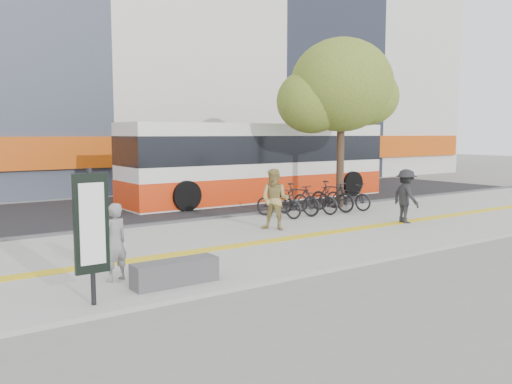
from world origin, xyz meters
TOP-DOWN VIEW (x-y plane):
  - ground at (0.00, 0.00)m, footprint 120.00×120.00m
  - sidewalk at (0.00, 1.50)m, footprint 40.00×7.00m
  - tactile_strip at (0.00, 1.00)m, footprint 40.00×0.45m
  - street at (0.00, 9.00)m, footprint 40.00×8.00m
  - curb at (0.00, 5.00)m, footprint 40.00×0.25m
  - bench at (-2.60, -1.20)m, footprint 1.60×0.45m
  - signboard at (-4.20, -1.51)m, footprint 0.55×0.10m
  - street_tree at (7.18, 4.82)m, footprint 4.40×3.80m
  - bus at (6.24, 8.50)m, footprint 11.91×2.82m
  - bicycle_row at (5.36, 4.00)m, footprint 4.25×1.95m
  - seated_woman at (-3.40, -0.33)m, footprint 0.61×0.49m
  - pedestrian_tan at (2.27, 2.22)m, footprint 1.03×1.08m
  - pedestrian_dark at (6.31, 0.88)m, footprint 0.83×1.18m

SIDE VIEW (x-z plane):
  - ground at x=0.00m, z-range 0.00..0.00m
  - street at x=0.00m, z-range 0.00..0.06m
  - sidewalk at x=0.00m, z-range 0.00..0.08m
  - curb at x=0.00m, z-range 0.00..0.14m
  - tactile_strip at x=0.00m, z-range 0.08..0.09m
  - bench at x=-2.60m, z-range 0.08..0.53m
  - bicycle_row at x=5.36m, z-range 0.05..1.12m
  - seated_woman at x=-3.40m, z-range 0.08..1.54m
  - pedestrian_dark at x=6.31m, z-range 0.08..1.74m
  - pedestrian_tan at x=2.27m, z-range 0.08..1.83m
  - signboard at x=-4.20m, z-range 0.27..2.47m
  - bus at x=6.24m, z-range -0.03..3.14m
  - street_tree at x=7.18m, z-range 1.36..7.67m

